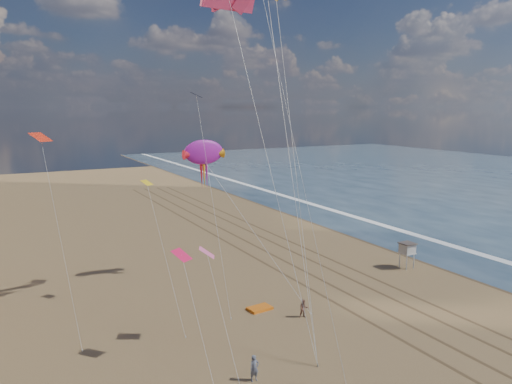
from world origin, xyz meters
TOP-DOWN VIEW (x-y plane):
  - wet_sand at (19.00, 40.00)m, footprint 260.00×260.00m
  - foam at (23.20, 40.00)m, footprint 260.00×260.00m
  - tracks at (2.55, 30.00)m, footprint 7.68×120.00m
  - lifeguard_stand at (11.62, 23.97)m, footprint 1.56×1.56m
  - grounded_kite at (-7.89, 21.55)m, footprint 2.16×1.50m
  - show_kite at (-8.66, 31.79)m, footprint 4.31×7.09m
  - kite_flyer_a at (-13.62, 11.73)m, footprint 0.64×0.42m
  - kite_flyer_b at (-5.44, 18.41)m, footprint 0.90×0.79m
  - small_kites at (-15.55, 22.49)m, footprint 15.56×13.99m

SIDE VIEW (x-z plane):
  - wet_sand at x=19.00m, z-range 0.00..0.00m
  - foam at x=23.20m, z-range 0.00..0.00m
  - tracks at x=2.55m, z-range 0.00..0.01m
  - grounded_kite at x=-7.89m, z-range 0.00..0.23m
  - kite_flyer_b at x=-5.44m, z-range 0.00..1.55m
  - kite_flyer_a at x=-13.62m, z-range 0.00..1.73m
  - lifeguard_stand at x=11.62m, z-range 0.76..3.59m
  - show_kite at x=-8.66m, z-range 3.70..21.95m
  - small_kites at x=-15.55m, z-range 4.86..25.54m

